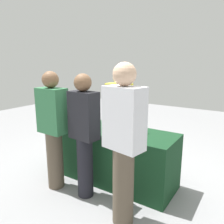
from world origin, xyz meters
TOP-DOWN VIEW (x-y plane):
  - ground_plane at (0.00, 0.00)m, footprint 12.00×12.00m
  - tasting_table at (0.00, 0.00)m, footprint 1.85×0.66m
  - wine_bottle_0 at (-0.61, 0.17)m, footprint 0.08×0.08m
  - wine_bottle_1 at (-0.45, 0.15)m, footprint 0.08×0.08m
  - wine_bottle_2 at (-0.18, 0.17)m, footprint 0.07×0.07m
  - wine_bottle_3 at (-0.04, 0.10)m, footprint 0.07×0.07m
  - wine_bottle_4 at (0.10, 0.09)m, footprint 0.07×0.07m
  - wine_bottle_5 at (0.41, 0.07)m, footprint 0.07×0.07m
  - wine_glass_0 at (-0.60, -0.07)m, footprint 0.06×0.06m
  - wine_glass_1 at (-0.45, -0.07)m, footprint 0.07×0.07m
  - wine_glass_2 at (-0.35, -0.12)m, footprint 0.08×0.08m
  - wine_glass_3 at (-0.27, -0.13)m, footprint 0.07×0.07m
  - wine_glass_4 at (0.34, -0.17)m, footprint 0.07×0.07m
  - ice_bucket at (-0.65, -0.01)m, footprint 0.22×0.22m
  - server_pouring at (-0.27, 0.63)m, footprint 0.44×0.27m
  - guest_0 at (-0.55, -0.60)m, footprint 0.41×0.23m
  - guest_1 at (-0.06, -0.54)m, footprint 0.39×0.24m
  - guest_2 at (0.60, -0.70)m, footprint 0.45×0.30m

SIDE VIEW (x-z plane):
  - ground_plane at x=0.00m, z-range 0.00..0.00m
  - tasting_table at x=0.00m, z-range 0.00..0.78m
  - server_pouring at x=-0.27m, z-range 0.06..1.64m
  - guest_1 at x=-0.06m, z-range 0.07..1.66m
  - guest_0 at x=-0.55m, z-range 0.06..1.67m
  - wine_glass_0 at x=-0.60m, z-range 0.81..0.94m
  - wine_glass_2 at x=-0.35m, z-range 0.81..0.95m
  - ice_bucket at x=-0.65m, z-range 0.78..0.97m
  - wine_glass_1 at x=-0.45m, z-range 0.81..0.95m
  - wine_glass_3 at x=-0.27m, z-range 0.81..0.96m
  - wine_bottle_1 at x=-0.45m, z-range 0.74..1.03m
  - wine_bottle_5 at x=0.41m, z-range 0.74..1.04m
  - wine_glass_4 at x=0.34m, z-range 0.82..0.97m
  - wine_bottle_0 at x=-0.61m, z-range 0.74..1.05m
  - wine_bottle_4 at x=0.10m, z-range 0.74..1.05m
  - wine_bottle_3 at x=-0.04m, z-range 0.74..1.05m
  - wine_bottle_2 at x=-0.18m, z-range 0.74..1.06m
  - guest_2 at x=0.60m, z-range 0.07..1.80m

